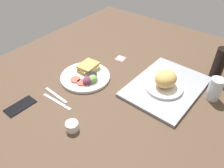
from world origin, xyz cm
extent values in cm
cube|color=#4C3828|center=(0.00, 0.00, -1.50)|extent=(190.00, 150.00, 3.00)
cube|color=gray|center=(-17.06, 24.83, 0.80)|extent=(46.29, 34.78, 1.60)
cylinder|color=white|center=(-14.24, 24.83, 2.30)|extent=(19.41, 19.41, 1.40)
ellipsoid|color=tan|center=(-14.97, 24.61, 7.24)|extent=(12.44, 10.74, 8.48)
cylinder|color=white|center=(2.95, -15.25, 0.80)|extent=(27.74, 27.74, 1.60)
cube|color=tan|center=(-2.60, -17.75, 2.30)|extent=(11.49, 9.60, 1.40)
cube|color=#B2C66B|center=(-2.60, -17.75, 3.50)|extent=(12.74, 11.24, 1.00)
cube|color=tan|center=(-2.60, -17.75, 4.70)|extent=(11.58, 9.72, 1.40)
cylinder|color=#D14738|center=(9.19, -16.64, 2.00)|extent=(5.60, 5.60, 0.80)
cylinder|color=#D14738|center=(8.78, -12.20, 2.00)|extent=(5.60, 5.60, 0.80)
cylinder|color=black|center=(2.26, -10.40, 3.10)|extent=(5.20, 5.20, 3.00)
cylinder|color=#EFEACC|center=(2.26, -10.40, 4.20)|extent=(4.26, 4.26, 0.60)
ellipsoid|color=#729E4C|center=(4.34, -8.59, 3.40)|extent=(6.00, 4.80, 3.60)
ellipsoid|color=#6B2D47|center=(6.83, -9.70, 3.40)|extent=(6.00, 4.80, 3.60)
cylinder|color=silver|center=(-23.72, 46.88, 5.97)|extent=(6.44, 6.44, 11.94)
cylinder|color=black|center=(-42.08, 42.38, 9.19)|extent=(6.40, 6.40, 18.38)
cylinder|color=silver|center=(33.47, 5.46, 2.00)|extent=(5.60, 5.60, 4.00)
cube|color=#B7B7BC|center=(22.95, -17.25, 0.25)|extent=(2.68, 17.06, 0.50)
cube|color=#B7B7BC|center=(25.95, -13.25, 0.25)|extent=(1.90, 19.03, 0.50)
cube|color=black|center=(38.94, -24.85, 0.40)|extent=(14.69, 7.81, 0.80)
cube|color=pink|center=(-25.77, -11.49, 0.06)|extent=(6.33, 6.33, 0.12)
camera|label=1|loc=(72.39, 57.07, 76.19)|focal=35.44mm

